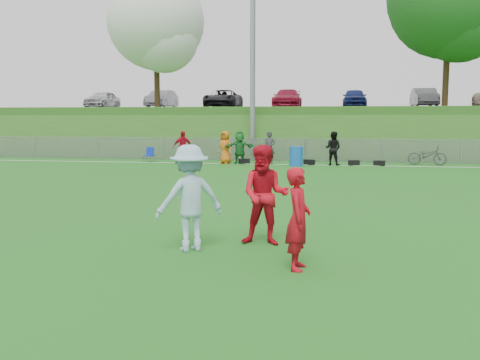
% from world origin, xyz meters
% --- Properties ---
extents(ground, '(120.00, 120.00, 0.00)m').
position_xyz_m(ground, '(0.00, 0.00, 0.00)').
color(ground, '#246615').
rests_on(ground, ground).
extents(sideline_far, '(60.00, 0.10, 0.01)m').
position_xyz_m(sideline_far, '(0.00, 18.00, 0.01)').
color(sideline_far, white).
rests_on(sideline_far, ground).
extents(fence, '(58.00, 0.06, 1.30)m').
position_xyz_m(fence, '(0.00, 20.00, 0.65)').
color(fence, gray).
rests_on(fence, ground).
extents(light_pole, '(1.20, 0.40, 12.15)m').
position_xyz_m(light_pole, '(-3.00, 20.80, 6.71)').
color(light_pole, gray).
rests_on(light_pole, ground).
extents(berm, '(120.00, 18.00, 3.00)m').
position_xyz_m(berm, '(0.00, 31.00, 1.50)').
color(berm, '#235A19').
rests_on(berm, ground).
extents(parking_lot, '(120.00, 12.00, 0.10)m').
position_xyz_m(parking_lot, '(0.00, 33.00, 3.05)').
color(parking_lot, black).
rests_on(parking_lot, berm).
extents(tree_white_flowering, '(6.30, 6.30, 8.78)m').
position_xyz_m(tree_white_flowering, '(-9.84, 24.92, 8.32)').
color(tree_white_flowering, black).
rests_on(tree_white_flowering, berm).
extents(tree_green_near, '(7.14, 7.14, 9.95)m').
position_xyz_m(tree_green_near, '(8.16, 24.42, 9.03)').
color(tree_green_near, black).
rests_on(tree_green_near, berm).
extents(car_row, '(32.04, 5.18, 1.44)m').
position_xyz_m(car_row, '(-1.17, 32.00, 3.82)').
color(car_row, silver).
rests_on(car_row, parking_lot).
extents(spectator_row, '(8.84, 0.88, 1.69)m').
position_xyz_m(spectator_row, '(-2.70, 18.00, 0.85)').
color(spectator_row, '#B60C20').
rests_on(spectator_row, ground).
extents(gear_bags, '(7.43, 0.56, 0.26)m').
position_xyz_m(gear_bags, '(0.91, 18.10, 0.13)').
color(gear_bags, black).
rests_on(gear_bags, ground).
extents(player_red_left, '(0.41, 0.61, 1.62)m').
position_xyz_m(player_red_left, '(1.00, -0.88, 0.81)').
color(player_red_left, '#AC0C19').
rests_on(player_red_left, ground).
extents(player_red_center, '(0.93, 0.73, 1.89)m').
position_xyz_m(player_red_center, '(0.28, 0.67, 0.94)').
color(player_red_center, red).
rests_on(player_red_center, ground).
extents(player_blue, '(1.42, 1.27, 1.91)m').
position_xyz_m(player_blue, '(-1.00, 0.00, 0.96)').
color(player_blue, '#9DC2D9').
rests_on(player_blue, ground).
extents(recycling_bin, '(0.80, 0.80, 0.97)m').
position_xyz_m(recycling_bin, '(-0.27, 17.20, 0.49)').
color(recycling_bin, '#1055B5').
rests_on(recycling_bin, ground).
extents(camp_chair, '(0.49, 0.49, 0.80)m').
position_xyz_m(camp_chair, '(-8.24, 18.18, 0.24)').
color(camp_chair, '#1029AF').
rests_on(camp_chair, ground).
extents(bicycle, '(1.94, 0.93, 0.98)m').
position_xyz_m(bicycle, '(6.21, 19.00, 0.49)').
color(bicycle, '#2F2F32').
rests_on(bicycle, ground).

